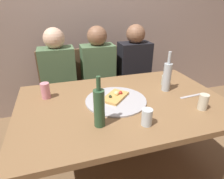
# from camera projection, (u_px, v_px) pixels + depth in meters

# --- Properties ---
(ground_plane) EXTENTS (8.00, 8.00, 0.00)m
(ground_plane) POSITION_uv_depth(u_px,v_px,m) (121.00, 172.00, 1.74)
(ground_plane) COLOR brown
(back_wall) EXTENTS (6.00, 0.10, 2.60)m
(back_wall) POSITION_uv_depth(u_px,v_px,m) (88.00, 9.00, 2.32)
(back_wall) COLOR gray
(back_wall) RESTS_ON ground_plane
(dining_table) EXTENTS (1.53, 0.99, 0.73)m
(dining_table) POSITION_uv_depth(u_px,v_px,m) (123.00, 109.00, 1.46)
(dining_table) COLOR olive
(dining_table) RESTS_ON ground_plane
(pizza_tray) EXTENTS (0.45, 0.45, 0.01)m
(pizza_tray) POSITION_uv_depth(u_px,v_px,m) (116.00, 100.00, 1.42)
(pizza_tray) COLOR #ADADB2
(pizza_tray) RESTS_ON dining_table
(pizza_slice_last) EXTENTS (0.25, 0.25, 0.05)m
(pizza_slice_last) POSITION_uv_depth(u_px,v_px,m) (115.00, 96.00, 1.45)
(pizza_slice_last) COLOR tan
(pizza_slice_last) RESTS_ON pizza_tray
(wine_bottle) EXTENTS (0.07, 0.07, 0.33)m
(wine_bottle) POSITION_uv_depth(u_px,v_px,m) (167.00, 76.00, 1.54)
(wine_bottle) COLOR #B2BCC1
(wine_bottle) RESTS_ON dining_table
(beer_bottle) EXTENTS (0.07, 0.07, 0.32)m
(beer_bottle) POSITION_uv_depth(u_px,v_px,m) (99.00, 107.00, 1.10)
(beer_bottle) COLOR #2D5133
(beer_bottle) RESTS_ON dining_table
(tumbler_near) EXTENTS (0.06, 0.06, 0.11)m
(tumbler_near) POSITION_uv_depth(u_px,v_px,m) (203.00, 102.00, 1.30)
(tumbler_near) COLOR beige
(tumbler_near) RESTS_ON dining_table
(tumbler_far) EXTENTS (0.07, 0.07, 0.11)m
(tumbler_far) POSITION_uv_depth(u_px,v_px,m) (147.00, 117.00, 1.14)
(tumbler_far) COLOR silver
(tumbler_far) RESTS_ON dining_table
(wine_glass) EXTENTS (0.06, 0.06, 0.09)m
(wine_glass) POSITION_uv_depth(u_px,v_px,m) (165.00, 80.00, 1.68)
(wine_glass) COLOR #B7C6BC
(wine_glass) RESTS_ON dining_table
(soda_can) EXTENTS (0.07, 0.07, 0.12)m
(soda_can) POSITION_uv_depth(u_px,v_px,m) (45.00, 91.00, 1.45)
(soda_can) COLOR pink
(soda_can) RESTS_ON dining_table
(table_knife) EXTENTS (0.22, 0.04, 0.01)m
(table_knife) POSITION_uv_depth(u_px,v_px,m) (192.00, 96.00, 1.50)
(table_knife) COLOR #B7B7BC
(table_knife) RESTS_ON dining_table
(chair_left) EXTENTS (0.44, 0.44, 0.90)m
(chair_left) POSITION_uv_depth(u_px,v_px,m) (60.00, 87.00, 2.18)
(chair_left) COLOR brown
(chair_left) RESTS_ON ground_plane
(chair_middle) EXTENTS (0.44, 0.44, 0.90)m
(chair_middle) POSITION_uv_depth(u_px,v_px,m) (98.00, 82.00, 2.29)
(chair_middle) COLOR brown
(chair_middle) RESTS_ON ground_plane
(chair_right) EXTENTS (0.44, 0.44, 0.90)m
(chair_right) POSITION_uv_depth(u_px,v_px,m) (131.00, 78.00, 2.41)
(chair_right) COLOR brown
(chair_right) RESTS_ON ground_plane
(guest_in_sweater) EXTENTS (0.36, 0.56, 1.17)m
(guest_in_sweater) POSITION_uv_depth(u_px,v_px,m) (59.00, 81.00, 1.99)
(guest_in_sweater) COLOR #4C6B47
(guest_in_sweater) RESTS_ON ground_plane
(guest_in_beanie) EXTENTS (0.36, 0.56, 1.17)m
(guest_in_beanie) POSITION_uv_depth(u_px,v_px,m) (100.00, 77.00, 2.11)
(guest_in_beanie) COLOR #4C6B47
(guest_in_beanie) RESTS_ON ground_plane
(guest_by_wall) EXTENTS (0.36, 0.56, 1.17)m
(guest_by_wall) POSITION_uv_depth(u_px,v_px,m) (137.00, 73.00, 2.22)
(guest_by_wall) COLOR black
(guest_by_wall) RESTS_ON ground_plane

